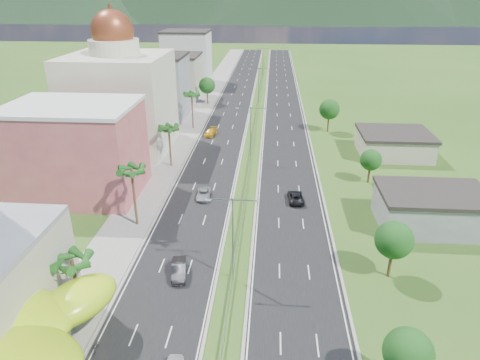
# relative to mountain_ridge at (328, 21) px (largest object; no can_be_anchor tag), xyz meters

# --- Properties ---
(ground) EXTENTS (500.00, 500.00, 0.00)m
(ground) POSITION_rel_mountain_ridge_xyz_m (-60.00, -450.00, 0.00)
(ground) COLOR #2D5119
(ground) RESTS_ON ground
(road_left) EXTENTS (11.00, 260.00, 0.04)m
(road_left) POSITION_rel_mountain_ridge_xyz_m (-67.50, -360.00, 0.02)
(road_left) COLOR black
(road_left) RESTS_ON ground
(road_right) EXTENTS (11.00, 260.00, 0.04)m
(road_right) POSITION_rel_mountain_ridge_xyz_m (-52.50, -360.00, 0.02)
(road_right) COLOR black
(road_right) RESTS_ON ground
(sidewalk_left) EXTENTS (7.00, 260.00, 0.12)m
(sidewalk_left) POSITION_rel_mountain_ridge_xyz_m (-77.00, -360.00, 0.06)
(sidewalk_left) COLOR gray
(sidewalk_left) RESTS_ON ground
(median_guardrail) EXTENTS (0.10, 216.06, 0.76)m
(median_guardrail) POSITION_rel_mountain_ridge_xyz_m (-60.00, -378.01, 0.62)
(median_guardrail) COLOR gray
(median_guardrail) RESTS_ON ground
(streetlight_median_b) EXTENTS (6.04, 0.25, 11.00)m
(streetlight_median_b) POSITION_rel_mountain_ridge_xyz_m (-60.00, -440.00, 6.75)
(streetlight_median_b) COLOR gray
(streetlight_median_b) RESTS_ON ground
(streetlight_median_c) EXTENTS (6.04, 0.25, 11.00)m
(streetlight_median_c) POSITION_rel_mountain_ridge_xyz_m (-60.00, -400.00, 6.75)
(streetlight_median_c) COLOR gray
(streetlight_median_c) RESTS_ON ground
(streetlight_median_d) EXTENTS (6.04, 0.25, 11.00)m
(streetlight_median_d) POSITION_rel_mountain_ridge_xyz_m (-60.00, -355.00, 6.75)
(streetlight_median_d) COLOR gray
(streetlight_median_d) RESTS_ON ground
(streetlight_median_e) EXTENTS (6.04, 0.25, 11.00)m
(streetlight_median_e) POSITION_rel_mountain_ridge_xyz_m (-60.00, -310.00, 6.75)
(streetlight_median_e) COLOR gray
(streetlight_median_e) RESTS_ON ground
(pink_shophouse) EXTENTS (20.00, 15.00, 15.00)m
(pink_shophouse) POSITION_rel_mountain_ridge_xyz_m (-88.00, -418.00, 7.50)
(pink_shophouse) COLOR #B54A58
(pink_shophouse) RESTS_ON ground
(domed_building) EXTENTS (20.00, 20.00, 28.70)m
(domed_building) POSITION_rel_mountain_ridge_xyz_m (-88.00, -395.00, 11.35)
(domed_building) COLOR beige
(domed_building) RESTS_ON ground
(midrise_grey) EXTENTS (16.00, 15.00, 16.00)m
(midrise_grey) POSITION_rel_mountain_ridge_xyz_m (-87.00, -370.00, 8.00)
(midrise_grey) COLOR gray
(midrise_grey) RESTS_ON ground
(midrise_beige) EXTENTS (16.00, 15.00, 13.00)m
(midrise_beige) POSITION_rel_mountain_ridge_xyz_m (-87.00, -348.00, 6.50)
(midrise_beige) COLOR #B6AF96
(midrise_beige) RESTS_ON ground
(midrise_white) EXTENTS (16.00, 15.00, 18.00)m
(midrise_white) POSITION_rel_mountain_ridge_xyz_m (-87.00, -325.00, 9.00)
(midrise_white) COLOR silver
(midrise_white) RESTS_ON ground
(shed_near) EXTENTS (15.00, 10.00, 5.00)m
(shed_near) POSITION_rel_mountain_ridge_xyz_m (-32.00, -425.00, 2.50)
(shed_near) COLOR gray
(shed_near) RESTS_ON ground
(shed_far) EXTENTS (14.00, 12.00, 4.40)m
(shed_far) POSITION_rel_mountain_ridge_xyz_m (-30.00, -395.00, 2.20)
(shed_far) COLOR #B6AF96
(shed_far) RESTS_ON ground
(palm_tree_b) EXTENTS (3.60, 3.60, 8.10)m
(palm_tree_b) POSITION_rel_mountain_ridge_xyz_m (-75.50, -448.00, 7.06)
(palm_tree_b) COLOR #47301C
(palm_tree_b) RESTS_ON ground
(palm_tree_c) EXTENTS (3.60, 3.60, 9.60)m
(palm_tree_c) POSITION_rel_mountain_ridge_xyz_m (-75.50, -428.00, 8.50)
(palm_tree_c) COLOR #47301C
(palm_tree_c) RESTS_ON ground
(palm_tree_d) EXTENTS (3.60, 3.60, 8.60)m
(palm_tree_d) POSITION_rel_mountain_ridge_xyz_m (-75.50, -405.00, 7.54)
(palm_tree_d) COLOR #47301C
(palm_tree_d) RESTS_ON ground
(palm_tree_e) EXTENTS (3.60, 3.60, 9.40)m
(palm_tree_e) POSITION_rel_mountain_ridge_xyz_m (-75.50, -380.00, 8.31)
(palm_tree_e) COLOR #47301C
(palm_tree_e) RESTS_ON ground
(leafy_tree_lfar) EXTENTS (4.90, 4.90, 8.05)m
(leafy_tree_lfar) POSITION_rel_mountain_ridge_xyz_m (-75.50, -355.00, 5.58)
(leafy_tree_lfar) COLOR #47301C
(leafy_tree_lfar) RESTS_ON ground
(leafy_tree_ra) EXTENTS (4.20, 4.20, 6.90)m
(leafy_tree_ra) POSITION_rel_mountain_ridge_xyz_m (-44.00, -455.00, 4.78)
(leafy_tree_ra) COLOR #47301C
(leafy_tree_ra) RESTS_ON ground
(leafy_tree_rb) EXTENTS (4.55, 4.55, 7.47)m
(leafy_tree_rb) POSITION_rel_mountain_ridge_xyz_m (-41.00, -438.00, 5.18)
(leafy_tree_rb) COLOR #47301C
(leafy_tree_rb) RESTS_ON ground
(leafy_tree_rc) EXTENTS (3.85, 3.85, 6.33)m
(leafy_tree_rc) POSITION_rel_mountain_ridge_xyz_m (-38.00, -410.00, 4.37)
(leafy_tree_rc) COLOR #47301C
(leafy_tree_rc) RESTS_ON ground
(leafy_tree_rd) EXTENTS (4.90, 4.90, 8.05)m
(leafy_tree_rd) POSITION_rel_mountain_ridge_xyz_m (-42.00, -380.00, 5.58)
(leafy_tree_rd) COLOR #47301C
(leafy_tree_rd) RESTS_ON ground
(mountain_ridge) EXTENTS (860.00, 140.00, 90.00)m
(mountain_ridge) POSITION_rel_mountain_ridge_xyz_m (0.00, 0.00, 0.00)
(mountain_ridge) COLOR black
(mountain_ridge) RESTS_ON ground
(car_dark_left) EXTENTS (2.56, 5.20, 1.64)m
(car_dark_left) POSITION_rel_mountain_ridge_xyz_m (-66.70, -439.77, 0.86)
(car_dark_left) COLOR black
(car_dark_left) RESTS_ON road_left
(car_silver_mid_left) EXTENTS (2.41, 4.84, 1.32)m
(car_silver_mid_left) POSITION_rel_mountain_ridge_xyz_m (-66.92, -418.49, 0.70)
(car_silver_mid_left) COLOR #96999D
(car_silver_mid_left) RESTS_ON road_left
(car_yellow_far_left) EXTENTS (2.98, 5.50, 1.51)m
(car_yellow_far_left) POSITION_rel_mountain_ridge_xyz_m (-70.32, -385.21, 0.80)
(car_yellow_far_left) COLOR gold
(car_yellow_far_left) RESTS_ON road_left
(car_dark_far_right) EXTENTS (2.73, 5.37, 1.45)m
(car_dark_far_right) POSITION_rel_mountain_ridge_xyz_m (-51.50, -418.48, 0.77)
(car_dark_far_right) COLOR black
(car_dark_far_right) RESTS_ON road_right
(motorcycle) EXTENTS (0.69, 1.71, 1.07)m
(motorcycle) POSITION_rel_mountain_ridge_xyz_m (-72.30, -452.32, 0.57)
(motorcycle) COLOR black
(motorcycle) RESTS_ON road_left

